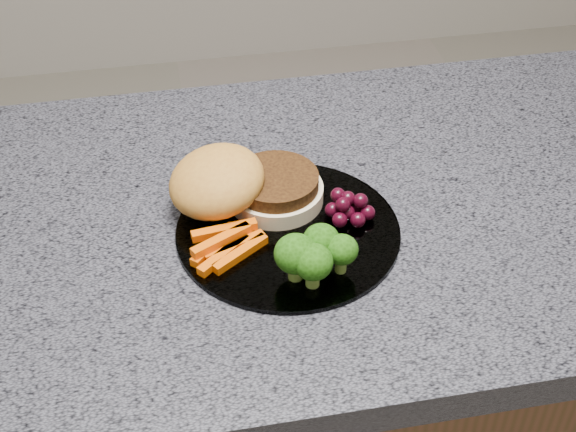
% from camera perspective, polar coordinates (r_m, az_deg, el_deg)
% --- Properties ---
extents(countertop, '(1.20, 0.60, 0.04)m').
position_cam_1_polar(countertop, '(0.97, -2.95, -0.72)').
color(countertop, '#51525C').
rests_on(countertop, island_cabinet).
extents(plate, '(0.26, 0.26, 0.01)m').
position_cam_1_polar(plate, '(0.93, 0.00, -1.08)').
color(plate, white).
rests_on(plate, countertop).
extents(burger, '(0.21, 0.15, 0.06)m').
position_cam_1_polar(burger, '(0.95, -3.58, 2.07)').
color(burger, beige).
rests_on(burger, plate).
extents(carrot_sticks, '(0.09, 0.08, 0.02)m').
position_cam_1_polar(carrot_sticks, '(0.90, -4.44, -2.02)').
color(carrot_sticks, '#E55703').
rests_on(carrot_sticks, plate).
extents(broccoli, '(0.09, 0.07, 0.06)m').
position_cam_1_polar(broccoli, '(0.85, 1.83, -2.66)').
color(broccoli, olive).
rests_on(broccoli, plate).
extents(grape_bunch, '(0.06, 0.06, 0.03)m').
position_cam_1_polar(grape_bunch, '(0.94, 4.34, 0.61)').
color(grape_bunch, black).
rests_on(grape_bunch, plate).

